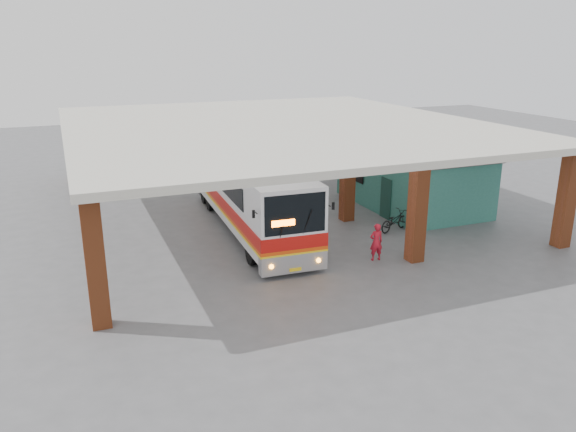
# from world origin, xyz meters

# --- Properties ---
(ground) EXTENTS (90.00, 90.00, 0.00)m
(ground) POSITION_xyz_m (0.00, 0.00, 0.00)
(ground) COLOR #515154
(ground) RESTS_ON ground
(brick_columns) EXTENTS (20.10, 21.60, 4.35)m
(brick_columns) POSITION_xyz_m (1.43, 5.00, 2.17)
(brick_columns) COLOR #994521
(brick_columns) RESTS_ON ground
(canopy_roof) EXTENTS (21.00, 23.00, 0.30)m
(canopy_roof) POSITION_xyz_m (0.50, 6.50, 4.50)
(canopy_roof) COLOR beige
(canopy_roof) RESTS_ON brick_columns
(shop_building) EXTENTS (5.20, 8.20, 3.11)m
(shop_building) POSITION_xyz_m (7.49, 4.00, 1.56)
(shop_building) COLOR #29685A
(shop_building) RESTS_ON ground
(coach_bus) EXTENTS (3.30, 13.00, 3.75)m
(coach_bus) POSITION_xyz_m (-2.00, 3.51, 1.86)
(coach_bus) COLOR silver
(coach_bus) RESTS_ON ground
(motorcycle) EXTENTS (2.01, 1.26, 1.00)m
(motorcycle) POSITION_xyz_m (4.32, 0.61, 0.50)
(motorcycle) COLOR black
(motorcycle) RESTS_ON ground
(pedestrian) EXTENTS (0.61, 0.42, 1.59)m
(pedestrian) POSITION_xyz_m (1.54, -2.36, 0.80)
(pedestrian) COLOR red
(pedestrian) RESTS_ON ground
(red_chair) EXTENTS (0.46, 0.46, 0.81)m
(red_chair) POSITION_xyz_m (5.10, 6.97, 0.37)
(red_chair) COLOR #B01222
(red_chair) RESTS_ON ground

